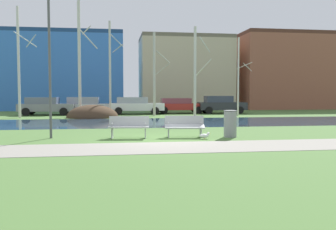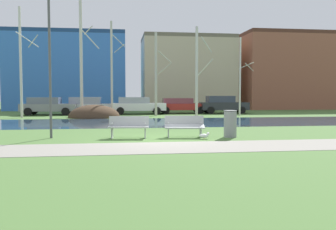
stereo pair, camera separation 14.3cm
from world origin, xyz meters
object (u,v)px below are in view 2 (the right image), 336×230
at_px(bench_right, 184,126).
at_px(parked_hatch_third_white, 137,105).
at_px(parked_van_nearest_grey, 48,106).
at_px(parked_suv_fifth_dark, 223,104).
at_px(trash_bin, 230,123).
at_px(parked_sedan_second_silver, 89,105).
at_px(bench_left, 129,126).
at_px(streetlamp, 49,34).
at_px(seagull, 204,136).
at_px(parked_wagon_fourth_red, 181,105).

height_order(bench_right, parked_hatch_third_white, parked_hatch_third_white).
bearing_deg(parked_van_nearest_grey, parked_suv_fifth_dark, 1.40).
distance_m(bench_right, trash_bin, 1.87).
bearing_deg(parked_sedan_second_silver, parked_hatch_third_white, -5.60).
relative_size(bench_right, parked_suv_fifth_dark, 0.39).
bearing_deg(bench_left, parked_hatch_third_white, 85.95).
bearing_deg(bench_right, parked_hatch_third_white, 93.60).
bearing_deg(streetlamp, parked_hatch_third_white, 75.47).
distance_m(bench_right, streetlamp, 6.45).
relative_size(bench_right, streetlamp, 0.26).
bearing_deg(seagull, parked_van_nearest_grey, 117.92).
bearing_deg(trash_bin, bench_right, 173.19).
relative_size(bench_left, trash_bin, 1.51).
relative_size(parked_sedan_second_silver, parked_suv_fifth_dark, 1.10).
xyz_separation_m(bench_right, parked_suv_fifth_dark, (6.58, 16.94, 0.34)).
bearing_deg(trash_bin, seagull, -159.18).
distance_m(trash_bin, parked_sedan_second_silver, 18.88).
relative_size(streetlamp, parked_sedan_second_silver, 1.35).
distance_m(seagull, parked_van_nearest_grey, 19.52).
bearing_deg(parked_suv_fifth_dark, parked_sedan_second_silver, 178.35).
relative_size(parked_sedan_second_silver, parked_hatch_third_white, 0.99).
xyz_separation_m(seagull, parked_van_nearest_grey, (-9.13, 17.24, 0.64)).
distance_m(parked_hatch_third_white, parked_wagon_fourth_red, 3.99).
height_order(seagull, parked_wagon_fourth_red, parked_wagon_fourth_red).
bearing_deg(parked_sedan_second_silver, seagull, -71.81).
bearing_deg(bench_right, bench_left, 180.00).
bearing_deg(bench_right, parked_sedan_second_silver, 106.81).
height_order(trash_bin, streetlamp, streetlamp).
xyz_separation_m(trash_bin, parked_sedan_second_silver, (-7.07, 17.50, 0.21)).
height_order(bench_left, parked_suv_fifth_dark, parked_suv_fifth_dark).
distance_m(streetlamp, parked_van_nearest_grey, 16.78).
distance_m(bench_right, parked_wagon_fourth_red, 17.81).
height_order(bench_left, parked_hatch_third_white, parked_hatch_third_white).
bearing_deg(parked_hatch_third_white, seagull, -84.34).
distance_m(bench_right, parked_suv_fifth_dark, 18.17).
bearing_deg(streetlamp, bench_right, -4.60).
bearing_deg(parked_suv_fifth_dark, streetlamp, -125.79).
bearing_deg(streetlamp, parked_wagon_fourth_red, 64.49).
distance_m(trash_bin, parked_hatch_third_white, 17.34).
height_order(trash_bin, parked_suv_fifth_dark, parked_suv_fifth_dark).
bearing_deg(bench_left, parked_sedan_second_silver, 99.74).
relative_size(bench_left, seagull, 3.66).
xyz_separation_m(bench_left, bench_right, (2.25, 0.00, 0.00)).
xyz_separation_m(parked_van_nearest_grey, parked_hatch_third_white, (7.40, 0.30, 0.00)).
xyz_separation_m(bench_left, parked_van_nearest_grey, (-6.20, 16.57, 0.30)).
xyz_separation_m(seagull, parked_hatch_third_white, (-1.74, 17.54, 0.64)).
bearing_deg(bench_left, parked_van_nearest_grey, 110.53).
height_order(seagull, streetlamp, streetlamp).
bearing_deg(parked_wagon_fourth_red, bench_right, -99.25).
bearing_deg(trash_bin, parked_suv_fifth_dark, 74.60).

